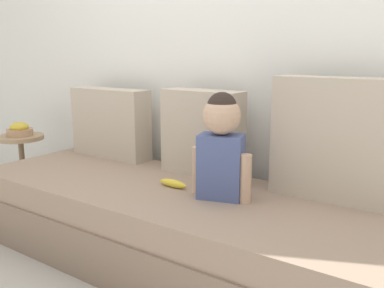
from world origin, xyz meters
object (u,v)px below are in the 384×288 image
at_px(throw_pillow_right, 333,139).
at_px(side_table, 21,151).
at_px(fruit_bowl, 20,130).
at_px(toddler, 221,143).
at_px(banana, 173,183).
at_px(throw_pillow_center, 202,133).
at_px(couch, 169,225).
at_px(throw_pillow_left, 111,123).

height_order(throw_pillow_right, side_table, throw_pillow_right).
height_order(side_table, fruit_bowl, fruit_bowl).
distance_m(toddler, fruit_bowl, 1.81).
bearing_deg(banana, throw_pillow_center, 93.20).
bearing_deg(banana, throw_pillow_right, 22.56).
distance_m(throw_pillow_right, side_table, 2.26).
height_order(couch, throw_pillow_left, throw_pillow_left).
relative_size(throw_pillow_left, throw_pillow_right, 1.01).
xyz_separation_m(throw_pillow_right, banana, (-0.72, -0.30, -0.27)).
bearing_deg(throw_pillow_right, throw_pillow_left, 180.00).
xyz_separation_m(banana, fruit_bowl, (-1.52, 0.12, 0.10)).
bearing_deg(banana, fruit_bowl, 175.47).
bearing_deg(side_table, fruit_bowl, 0.00).
bearing_deg(fruit_bowl, throw_pillow_left, 12.97).
distance_m(throw_pillow_center, throw_pillow_right, 0.73).
xyz_separation_m(throw_pillow_left, throw_pillow_center, (0.73, 0.00, 0.01)).
bearing_deg(fruit_bowl, banana, -4.53).
height_order(throw_pillow_center, side_table, throw_pillow_center).
xyz_separation_m(throw_pillow_left, fruit_bowl, (-0.77, -0.18, -0.10)).
bearing_deg(throw_pillow_center, throw_pillow_left, 180.00).
relative_size(couch, throw_pillow_left, 4.07).
height_order(couch, side_table, side_table).
relative_size(couch, throw_pillow_center, 4.91).
bearing_deg(fruit_bowl, couch, -5.33).
bearing_deg(throw_pillow_left, fruit_bowl, -167.03).
bearing_deg(fruit_bowl, throw_pillow_center, 6.73).
height_order(throw_pillow_left, fruit_bowl, throw_pillow_left).
bearing_deg(toddler, side_table, 176.36).
height_order(throw_pillow_right, toddler, throw_pillow_right).
distance_m(throw_pillow_center, toddler, 0.42).
bearing_deg(side_table, throw_pillow_center, 6.73).
relative_size(throw_pillow_right, banana, 3.39).
relative_size(toddler, fruit_bowl, 2.69).
distance_m(banana, side_table, 1.52).
xyz_separation_m(couch, throw_pillow_center, (0.00, 0.32, 0.45)).
bearing_deg(side_table, throw_pillow_right, 4.53).
height_order(throw_pillow_left, throw_pillow_right, throw_pillow_right).
height_order(banana, side_table, side_table).
xyz_separation_m(throw_pillow_center, toddler, (0.30, -0.29, 0.03)).
height_order(couch, banana, banana).
bearing_deg(throw_pillow_right, throw_pillow_center, 180.00).
distance_m(throw_pillow_right, banana, 0.82).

